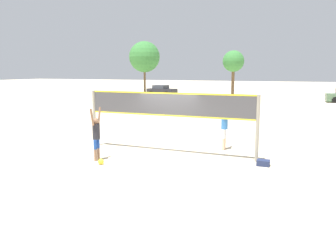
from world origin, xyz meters
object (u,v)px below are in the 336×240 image
object	(u,v)px
gear_bag	(263,163)
tree_left_cluster	(233,62)
volleyball	(101,161)
volleyball_net	(168,111)
parked_car_near	(162,91)
player_blocker	(225,123)
tree_right_cluster	(144,57)
player_spiker	(96,133)

from	to	relation	value
gear_bag	tree_left_cluster	xyz separation A→B (m)	(-7.61, 34.35, 4.57)
volleyball	tree_left_cluster	distance (m)	36.73
volleyball_net	volleyball	bearing A→B (deg)	-123.41
parked_car_near	player_blocker	bearing A→B (deg)	-52.93
tree_right_cluster	gear_bag	bearing A→B (deg)	-57.99
gear_bag	parked_car_near	distance (m)	34.57
parked_car_near	volleyball	bearing A→B (deg)	-61.55
gear_bag	parked_car_near	world-z (taller)	parked_car_near
gear_bag	tree_right_cluster	xyz separation A→B (m)	(-20.83, 33.32, 5.38)
gear_bag	tree_left_cluster	bearing A→B (deg)	102.49
player_spiker	tree_left_cluster	world-z (taller)	tree_left_cluster
parked_car_near	volleyball_net	bearing A→B (deg)	-57.33
volleyball_net	gear_bag	world-z (taller)	volleyball_net
player_spiker	player_blocker	size ratio (longest dim) A/B	0.90
volleyball	player_spiker	bearing A→B (deg)	136.37
gear_bag	parked_car_near	size ratio (longest dim) A/B	0.11
player_blocker	parked_car_near	bearing A→B (deg)	-152.30
player_blocker	tree_right_cluster	xyz separation A→B (m)	(-18.98, 31.43, 4.29)
player_spiker	tree_left_cluster	size ratio (longest dim) A/B	0.33
player_spiker	parked_car_near	bearing A→B (deg)	18.58
tree_left_cluster	player_blocker	bearing A→B (deg)	-79.93
volleyball	gear_bag	bearing A→B (deg)	20.05
volleyball_net	volleyball	size ratio (longest dim) A/B	33.84
tree_right_cluster	volleyball_net	bearing A→B (deg)	-62.74
player_blocker	tree_right_cluster	bearing A→B (deg)	-148.87
tree_left_cluster	tree_right_cluster	distance (m)	13.28
volleyball_net	player_spiker	bearing A→B (deg)	-135.49
tree_left_cluster	parked_car_near	bearing A→B (deg)	-155.77
player_blocker	gear_bag	bearing A→B (deg)	44.32
volleyball_net	tree_right_cluster	xyz separation A→B (m)	(-16.92, 32.84, 3.72)
player_spiker	volleyball	bearing A→B (deg)	-133.63
player_blocker	parked_car_near	xyz separation A→B (m)	(-14.88, 28.36, -0.54)
player_blocker	tree_right_cluster	size ratio (longest dim) A/B	0.29
player_blocker	parked_car_near	distance (m)	32.03
player_spiker	parked_car_near	world-z (taller)	player_spiker
tree_left_cluster	gear_bag	bearing A→B (deg)	-77.51
parked_car_near	tree_left_cluster	xyz separation A→B (m)	(9.12, 4.11, 4.02)
volleyball_net	tree_left_cluster	bearing A→B (deg)	96.23
gear_bag	tree_left_cluster	size ratio (longest dim) A/B	0.07
volleyball_net	tree_left_cluster	distance (m)	34.20
player_spiker	volleyball	size ratio (longest dim) A/B	9.36
player_blocker	volleyball	xyz separation A→B (m)	(-3.72, -3.92, -1.09)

